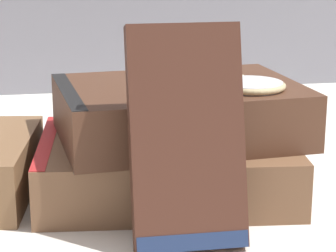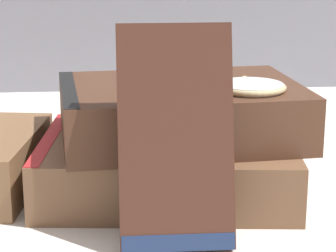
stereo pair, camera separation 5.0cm
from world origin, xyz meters
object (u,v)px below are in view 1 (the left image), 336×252
(book_leaning_front, at_px, (187,144))
(reading_glasses, at_px, (72,144))
(book_flat_bottom, at_px, (160,165))
(pocket_watch, at_px, (251,85))
(book_flat_top, at_px, (173,112))

(book_leaning_front, bearing_deg, reading_glasses, 106.42)
(book_flat_bottom, bearing_deg, pocket_watch, -15.36)
(pocket_watch, bearing_deg, book_flat_bottom, 159.11)
(book_flat_bottom, relative_size, book_flat_top, 1.08)
(book_leaning_front, height_order, reading_glasses, book_leaning_front)
(book_flat_top, distance_m, book_leaning_front, 0.10)
(book_flat_bottom, relative_size, book_leaning_front, 1.45)
(book_leaning_front, xyz_separation_m, pocket_watch, (0.07, 0.08, 0.02))
(book_flat_bottom, distance_m, pocket_watch, 0.11)
(book_flat_bottom, distance_m, book_leaning_front, 0.11)
(book_leaning_front, relative_size, pocket_watch, 2.62)
(book_flat_bottom, relative_size, pocket_watch, 3.79)
(book_flat_bottom, relative_size, reading_glasses, 2.28)
(pocket_watch, height_order, reading_glasses, pocket_watch)
(book_flat_bottom, xyz_separation_m, book_leaning_front, (0.00, -0.10, 0.05))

